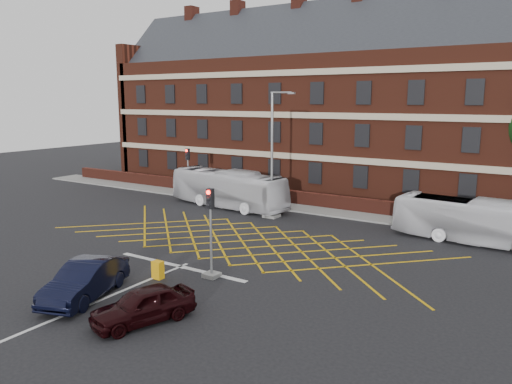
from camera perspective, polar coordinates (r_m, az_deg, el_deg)
The scene contains 16 objects.
ground at distance 28.29m, azimuth -3.93°, elevation -6.56°, with size 120.00×120.00×0.00m, color black.
victorian_building at distance 46.48m, azimuth 12.79°, elevation 9.72°, with size 51.00×12.17×20.40m.
boundary_wall at distance 39.03m, azimuth 7.49°, elevation -1.00°, with size 56.00×0.50×1.10m, color #501E15.
far_pavement at distance 38.25m, azimuth 6.83°, elevation -1.97°, with size 60.00×3.00×0.12m, color slate.
box_junction_hatching at distance 29.84m, azimuth -1.63°, elevation -5.60°, with size 11.50×0.12×0.02m, color #CC990C.
stop_line at distance 25.70m, azimuth -8.63°, elevation -8.41°, with size 8.00×0.30×0.02m, color silver.
centre_line at distance 21.60m, azimuth -20.33°, elevation -12.75°, with size 0.15×14.00×0.02m, color silver.
bus_left at distance 38.83m, azimuth -3.22°, elevation 0.38°, with size 2.46×10.49×2.92m, color silver.
bus_right at distance 31.72m, azimuth 23.95°, elevation -3.10°, with size 2.22×9.50×2.64m, color white.
car_navy at distance 22.59m, azimuth -18.94°, elevation -9.50°, with size 1.66×4.76×1.57m, color black.
car_maroon at distance 19.73m, azimuth -12.76°, elevation -12.48°, with size 1.60×3.98×1.35m, color black.
traffic_light_near at distance 23.56m, azimuth -5.17°, elevation -5.63°, with size 0.70×0.70×4.27m.
traffic_light_far at distance 42.21m, azimuth -7.75°, elevation 1.54°, with size 0.70×0.70×4.27m.
street_lamp at distance 35.15m, azimuth 1.91°, elevation 1.90°, with size 2.25×1.00×8.82m.
direction_signs at distance 43.45m, azimuth -7.98°, elevation 1.28°, with size 1.10×0.16×2.20m.
utility_cabinet at distance 24.14m, azimuth -11.15°, elevation -8.73°, with size 0.50×0.37×0.85m, color #ECA30D.
Camera 1 is at (16.16, -21.67, 8.32)m, focal length 35.00 mm.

